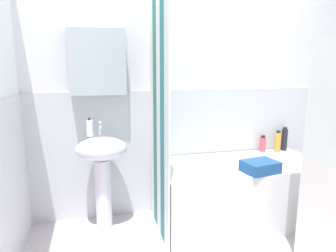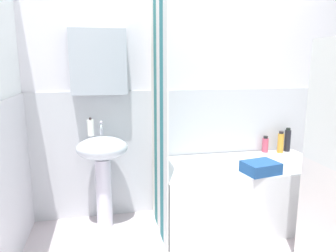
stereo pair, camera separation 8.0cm
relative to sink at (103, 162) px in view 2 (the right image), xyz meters
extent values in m
cube|color=white|center=(0.89, 0.24, 0.59)|extent=(3.60, 0.05, 2.40)
cube|color=silver|center=(0.89, 0.21, -0.01)|extent=(3.60, 0.02, 1.20)
cube|color=silver|center=(0.00, 0.15, 0.85)|extent=(0.48, 0.12, 0.56)
cylinder|color=white|center=(0.00, 0.00, -0.29)|extent=(0.14, 0.14, 0.63)
ellipsoid|color=white|center=(0.00, 0.00, 0.12)|extent=(0.44, 0.34, 0.20)
cylinder|color=silver|center=(0.00, 0.10, 0.25)|extent=(0.03, 0.03, 0.05)
cylinder|color=silver|center=(0.00, 0.05, 0.30)|extent=(0.02, 0.10, 0.02)
sphere|color=silver|center=(0.00, 0.10, 0.33)|extent=(0.03, 0.03, 0.03)
cylinder|color=white|center=(-0.09, 0.07, 0.29)|extent=(0.06, 0.06, 0.14)
sphere|color=#292121|center=(-0.09, 0.07, 0.37)|extent=(0.02, 0.02, 0.02)
cube|color=white|center=(1.22, -0.17, -0.33)|extent=(1.47, 0.72, 0.56)
cube|color=white|center=(0.47, -0.46, 0.39)|extent=(0.01, 0.14, 2.00)
cube|color=teal|center=(0.47, -0.32, 0.39)|extent=(0.01, 0.14, 2.00)
cube|color=white|center=(0.47, -0.17, 0.39)|extent=(0.01, 0.14, 2.00)
cube|color=#2D7778|center=(0.47, -0.03, 0.39)|extent=(0.01, 0.14, 2.00)
cube|color=white|center=(0.47, 0.12, 0.39)|extent=(0.01, 0.14, 2.00)
cylinder|color=black|center=(1.86, 0.13, 0.06)|extent=(0.06, 0.06, 0.22)
cylinder|color=black|center=(1.86, 0.13, 0.19)|extent=(0.04, 0.04, 0.02)
cylinder|color=gold|center=(1.76, 0.09, 0.05)|extent=(0.06, 0.06, 0.20)
cylinder|color=#292327|center=(1.76, 0.09, 0.16)|extent=(0.04, 0.04, 0.02)
cylinder|color=#C84962|center=(1.62, 0.14, 0.02)|extent=(0.06, 0.06, 0.14)
cylinder|color=black|center=(1.62, 0.14, 0.11)|extent=(0.04, 0.04, 0.02)
cube|color=#214D8C|center=(1.27, -0.43, 0.00)|extent=(0.31, 0.26, 0.09)
camera|label=1|loc=(-0.05, -2.65, 0.84)|focal=33.46mm
camera|label=2|loc=(0.03, -2.67, 0.84)|focal=33.46mm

